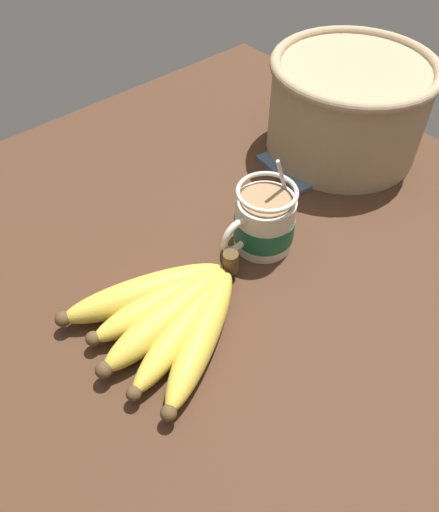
# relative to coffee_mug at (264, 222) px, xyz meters

# --- Properties ---
(table) EXTENTS (0.93, 0.93, 0.04)m
(table) POSITION_rel_coffee_mug_xyz_m (0.06, -0.01, -0.06)
(table) COLOR #422819
(table) RESTS_ON ground
(coffee_mug) EXTENTS (0.14, 0.08, 0.13)m
(coffee_mug) POSITION_rel_coffee_mug_xyz_m (0.00, 0.00, 0.00)
(coffee_mug) COLOR beige
(coffee_mug) RESTS_ON table
(banana_bunch) EXTENTS (0.22, 0.21, 0.04)m
(banana_bunch) POSITION_rel_coffee_mug_xyz_m (0.18, 0.03, -0.02)
(banana_bunch) COLOR #4C381E
(banana_bunch) RESTS_ON table
(woven_basket) EXTENTS (0.26, 0.26, 0.16)m
(woven_basket) POSITION_rel_coffee_mug_xyz_m (-0.26, -0.08, 0.04)
(woven_basket) COLOR tan
(woven_basket) RESTS_ON table
(napkin) EXTENTS (0.17, 0.13, 0.01)m
(napkin) POSITION_rel_coffee_mug_xyz_m (-0.20, -0.08, -0.04)
(napkin) COLOR slate
(napkin) RESTS_ON table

